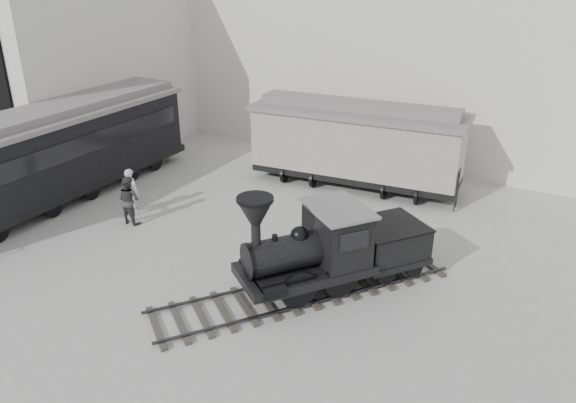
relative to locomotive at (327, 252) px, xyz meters
The scene contains 8 objects.
ground 3.84m from the locomotive, 115.08° to the right, with size 90.00×90.00×0.00m, color #9E9E9B.
north_wall 12.57m from the locomotive, 97.59° to the left, with size 34.00×2.51×11.00m.
west_pavilion 17.70m from the locomotive, 157.52° to the left, with size 7.00×12.11×9.00m.
locomotive is the anchor object (origin of this frame).
boxcar 7.92m from the locomotive, 107.21° to the left, with size 8.66×3.42×3.46m.
passenger_coach 11.57m from the locomotive, behind, with size 2.77×12.53×3.35m.
visitor_a 8.32m from the locomotive, behind, with size 0.63×0.41×1.73m, color silver.
visitor_b 7.81m from the locomotive, behind, with size 0.84×0.65×1.73m, color #38373A.
Camera 1 is at (7.27, -9.01, 8.70)m, focal length 35.00 mm.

